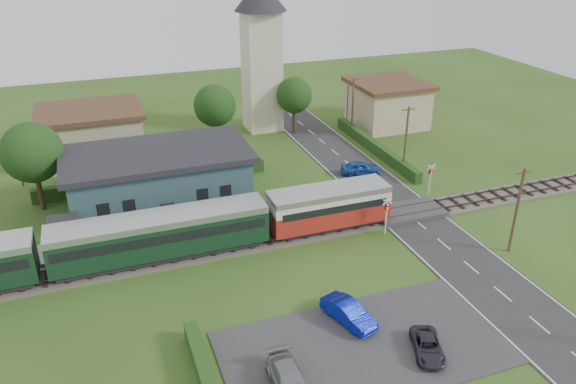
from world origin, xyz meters
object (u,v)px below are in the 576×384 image
object	(u,v)px
house_west	(92,133)
train	(117,242)
equipment_hut	(65,235)
pedestrian_far	(82,240)
station_building	(159,179)
car_park_dark	(428,346)
car_on_road	(361,168)
church_tower	(261,44)
crossing_signal_near	(387,211)
car_park_blue	(348,312)
car_park_silver	(290,382)
house_east	(387,103)
crossing_signal_far	(430,176)
pedestrian_near	(272,205)

from	to	relation	value
house_west	train	bearing A→B (deg)	-88.54
equipment_hut	pedestrian_far	distance (m)	1.29
station_building	car_park_dark	bearing A→B (deg)	-64.44
equipment_hut	car_on_road	bearing A→B (deg)	11.97
church_tower	crossing_signal_near	size ratio (longest dim) A/B	5.37
car_park_blue	car_park_silver	world-z (taller)	car_park_blue
equipment_hut	house_west	xyz separation A→B (m)	(3.00, 19.80, 1.04)
car_park_silver	pedestrian_far	distance (m)	21.19
church_tower	station_building	bearing A→B (deg)	-131.41
equipment_hut	house_east	xyz separation A→B (m)	(38.00, 18.80, 1.05)
house_west	car_park_blue	world-z (taller)	house_west
equipment_hut	crossing_signal_far	size ratio (longest dim) A/B	0.78
train	car_park_dark	bearing A→B (deg)	-44.12
crossing_signal_far	car_on_road	distance (m)	7.79
church_tower	car_park_blue	xyz separation A→B (m)	(-6.28, -37.50, -9.47)
train	car_park_silver	size ratio (longest dim) A/B	9.60
house_east	crossing_signal_far	size ratio (longest dim) A/B	2.69
car_park_blue	crossing_signal_far	bearing A→B (deg)	25.33
house_west	pedestrian_near	world-z (taller)	house_west
house_east	pedestrian_near	xyz separation A→B (m)	(-21.34, -18.57, -1.51)
station_building	car_on_road	world-z (taller)	station_building
station_building	pedestrian_near	xyz separation A→B (m)	(8.66, -5.56, -1.41)
house_west	house_east	distance (m)	35.01
house_east	pedestrian_far	bearing A→B (deg)	-152.58
equipment_hut	church_tower	world-z (taller)	church_tower
car_on_road	car_park_silver	distance (m)	30.05
car_park_silver	church_tower	bearing A→B (deg)	75.80
house_east	pedestrian_near	bearing A→B (deg)	-138.97
train	car_on_road	xyz separation A→B (m)	(24.38, 9.13, -1.46)
car_park_silver	station_building	bearing A→B (deg)	98.89
equipment_hut	pedestrian_near	distance (m)	16.67
equipment_hut	house_west	distance (m)	20.05
house_east	car_park_dark	size ratio (longest dim) A/B	2.51
crossing_signal_near	train	bearing A→B (deg)	173.40
equipment_hut	car_park_dark	size ratio (longest dim) A/B	0.73
pedestrian_far	house_east	bearing A→B (deg)	-77.51
station_building	car_park_blue	distance (m)	22.36
car_on_road	pedestrian_far	distance (m)	27.54
house_west	car_park_dark	bearing A→B (deg)	-66.52
pedestrian_near	church_tower	bearing A→B (deg)	-86.55
equipment_hut	pedestrian_near	xyz separation A→B (m)	(16.66, 0.23, -0.46)
crossing_signal_far	pedestrian_far	distance (m)	30.47
equipment_hut	station_building	bearing A→B (deg)	35.92
station_building	church_tower	world-z (taller)	church_tower
car_on_road	train	bearing A→B (deg)	127.21
house_west	pedestrian_far	size ratio (longest dim) A/B	6.83
house_west	car_park_dark	xyz separation A→B (m)	(16.84, -38.77, -2.22)
equipment_hut	car_on_road	size ratio (longest dim) A/B	0.65
station_building	car_park_silver	distance (m)	25.06
crossing_signal_near	car_on_road	distance (m)	12.16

